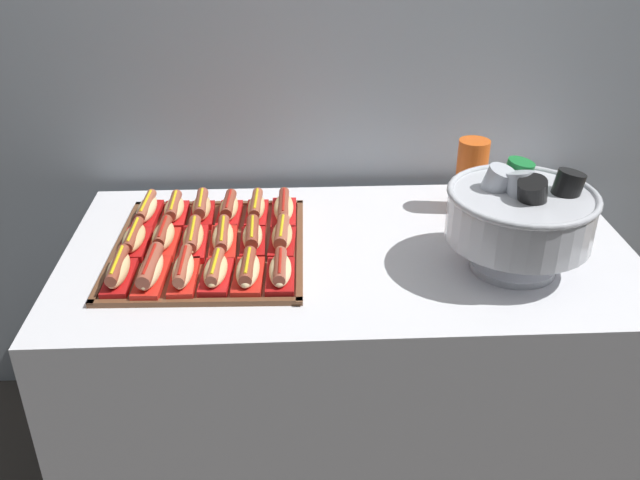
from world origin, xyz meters
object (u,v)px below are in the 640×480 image
Objects in this scene: buffet_table at (346,359)px; hot_dog_2 at (183,271)px; hot_dog_6 at (134,239)px; hot_dog_3 at (216,272)px; hot_dog_16 at (256,208)px; hot_dog_8 at (193,238)px; hot_dog_14 at (202,208)px; hot_dog_11 at (282,236)px; cup_stack at (471,175)px; hot_dog_5 at (280,271)px; hot_dog_7 at (164,237)px; serving_tray at (209,248)px; hot_dog_0 at (118,271)px; hot_dog_10 at (253,237)px; hot_dog_17 at (284,209)px; hot_dog_15 at (229,209)px; hot_dog_13 at (174,210)px; hot_dog_1 at (151,271)px; punch_bowl at (520,214)px; hot_dog_4 at (248,271)px; hot_dog_9 at (223,238)px; hot_dog_12 at (147,210)px.

buffet_table is 0.58m from hot_dog_2.
hot_dog_6 is (-0.15, 0.17, -0.00)m from hot_dog_2.
hot_dog_16 reaches higher than hot_dog_3.
hot_dog_14 reaches higher than hot_dog_8.
cup_stack reaches higher than hot_dog_11.
hot_dog_3 is 1.00× the size of hot_dog_5.
hot_dog_7 is at bearing 178.46° from hot_dog_8.
serving_tray is 0.25m from hot_dog_0.
hot_dog_10 is 0.64m from cup_stack.
hot_dog_8 is 1.08× the size of hot_dog_11.
hot_dog_6 is at bearing -157.79° from hot_dog_17.
hot_dog_6 is 0.28m from hot_dog_15.
hot_dog_17 is (0.22, -0.01, -0.00)m from hot_dog_14.
hot_dog_11 reaches higher than hot_dog_16.
hot_dog_11 reaches higher than hot_dog_6.
hot_dog_15 is at bearing 54.17° from hot_dog_0.
hot_dog_13 reaches higher than buffet_table.
hot_dog_14 is at bearing 75.66° from hot_dog_1.
punch_bowl is (0.72, 0.04, 0.11)m from hot_dog_3.
hot_dog_4 is 0.22m from hot_dog_8.
hot_dog_5 is 0.58m from punch_bowl.
cup_stack is (0.76, 0.21, 0.07)m from hot_dog_8.
hot_dog_2 is 0.28m from hot_dog_11.
hot_dog_3 is at bearing -176.71° from punch_bowl.
hot_dog_0 reaches higher than hot_dog_6.
buffet_table is 9.30× the size of hot_dog_13.
buffet_table is 2.70× the size of serving_tray.
serving_tray is 1.54× the size of punch_bowl.
hot_dog_13 is 0.23m from hot_dog_16.
hot_dog_6 is 0.45× the size of punch_bowl.
cup_stack is at bearing 35.12° from hot_dog_5.
hot_dog_11 is 0.18m from hot_dog_16.
hot_dog_5 is (0.22, -0.01, -0.00)m from hot_dog_2.
buffet_table is at bearing -35.65° from hot_dog_16.
hot_dog_9 is 1.04× the size of hot_dog_12.
hot_dog_14 is at bearing 112.90° from hot_dog_4.
cup_stack reaches higher than hot_dog_14.
hot_dog_14 is at bearing -1.54° from hot_dog_13.
punch_bowl is at bearing -7.89° from hot_dog_6.
hot_dog_13 is (0.01, 0.33, -0.00)m from hot_dog_1.
hot_dog_5 is at bearing -42.89° from hot_dog_12.
punch_bowl is (0.56, -0.28, 0.11)m from hot_dog_17.
cup_stack is (-0.03, 0.33, -0.04)m from punch_bowl.
hot_dog_17 is 0.53m from cup_stack.
buffet_table is 0.61m from hot_dog_7.
hot_dog_5 is at bearing -1.54° from hot_dog_1.
hot_dog_13 is at bearing 161.14° from punch_bowl.
hot_dog_12 is (-0.22, 0.17, 0.00)m from hot_dog_9.
hot_dog_11 reaches higher than hot_dog_15.
hot_dog_14 is (0.08, 0.16, 0.00)m from hot_dog_7.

